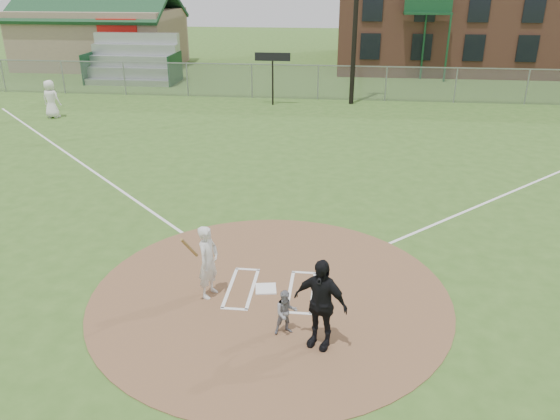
# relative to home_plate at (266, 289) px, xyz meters

# --- Properties ---
(ground) EXTENTS (140.00, 140.00, 0.00)m
(ground) POSITION_rel_home_plate_xyz_m (0.13, -0.16, -0.04)
(ground) COLOR #385F20
(ground) RESTS_ON ground
(dirt_circle) EXTENTS (8.40, 8.40, 0.02)m
(dirt_circle) POSITION_rel_home_plate_xyz_m (0.13, -0.16, -0.03)
(dirt_circle) COLOR brown
(dirt_circle) RESTS_ON ground
(home_plate) EXTENTS (0.56, 0.56, 0.03)m
(home_plate) POSITION_rel_home_plate_xyz_m (0.00, 0.00, 0.00)
(home_plate) COLOR white
(home_plate) RESTS_ON dirt_circle
(foul_line_first) EXTENTS (17.04, 17.04, 0.01)m
(foul_line_first) POSITION_rel_home_plate_xyz_m (9.13, 8.84, -0.03)
(foul_line_first) COLOR white
(foul_line_first) RESTS_ON ground
(foul_line_third) EXTENTS (17.04, 17.04, 0.01)m
(foul_line_third) POSITION_rel_home_plate_xyz_m (-8.87, 8.84, -0.03)
(foul_line_third) COLOR white
(foul_line_third) RESTS_ON ground
(catcher) EXTENTS (0.59, 0.52, 1.00)m
(catcher) POSITION_rel_home_plate_xyz_m (0.65, -1.65, 0.49)
(catcher) COLOR gray
(catcher) RESTS_ON dirt_circle
(umpire) EXTENTS (1.23, 0.87, 1.94)m
(umpire) POSITION_rel_home_plate_xyz_m (1.36, -1.95, 0.95)
(umpire) COLOR black
(umpire) RESTS_ON dirt_circle
(ondeck_player) EXTENTS (1.02, 0.73, 1.95)m
(ondeck_player) POSITION_rel_home_plate_xyz_m (-13.45, 15.69, 0.94)
(ondeck_player) COLOR white
(ondeck_player) RESTS_ON ground
(batters_boxes) EXTENTS (2.08, 1.88, 0.01)m
(batters_boxes) POSITION_rel_home_plate_xyz_m (0.13, -0.01, -0.01)
(batters_boxes) COLOR white
(batters_boxes) RESTS_ON dirt_circle
(batter_at_plate) EXTENTS (0.72, 1.07, 1.78)m
(batter_at_plate) POSITION_rel_home_plate_xyz_m (-1.27, -0.38, 0.87)
(batter_at_plate) COLOR silver
(batter_at_plate) RESTS_ON dirt_circle
(outfield_fence) EXTENTS (56.08, 0.08, 2.03)m
(outfield_fence) POSITION_rel_home_plate_xyz_m (0.13, 21.84, 0.98)
(outfield_fence) COLOR slate
(outfield_fence) RESTS_ON ground
(bleachers) EXTENTS (6.08, 3.20, 3.20)m
(bleachers) POSITION_rel_home_plate_xyz_m (-12.87, 26.04, 1.55)
(bleachers) COLOR #B7BABF
(bleachers) RESTS_ON ground
(clubhouse) EXTENTS (12.20, 8.71, 6.23)m
(clubhouse) POSITION_rel_home_plate_xyz_m (-17.87, 32.84, 2.35)
(clubhouse) COLOR gray
(clubhouse) RESTS_ON ground
(scoreboard_sign) EXTENTS (2.00, 0.10, 2.93)m
(scoreboard_sign) POSITION_rel_home_plate_xyz_m (-2.37, 20.04, 2.35)
(scoreboard_sign) COLOR black
(scoreboard_sign) RESTS_ON ground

